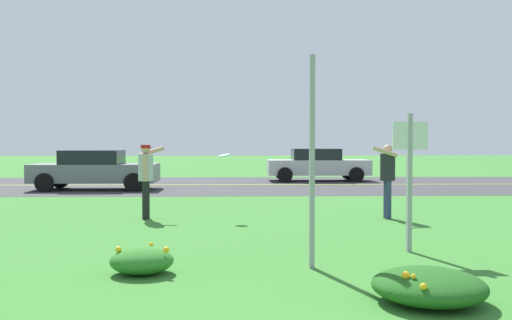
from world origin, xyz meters
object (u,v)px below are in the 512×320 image
Objects in this scene: person_thrower_red_cap_gray_shirt at (146,174)px; person_catcher_dark_shirt at (387,174)px; car_silver_center_right at (317,164)px; car_gray_center_left at (95,170)px; sign_post_near_path at (312,162)px; sign_post_by_roadside at (410,168)px; frisbee_pale_blue at (224,155)px.

person_catcher_dark_shirt reaches higher than person_thrower_red_cap_gray_shirt.
car_gray_center_left is at bearing -153.01° from car_silver_center_right.
car_silver_center_right is at bearing 89.43° from person_catcher_dark_shirt.
sign_post_near_path reaches higher than car_silver_center_right.
sign_post_near_path is 2.05m from sign_post_by_roadside.
frisbee_pale_blue is at bearing 104.42° from sign_post_near_path.
car_gray_center_left is (-8.00, 12.24, -0.61)m from sign_post_by_roadside.
person_catcher_dark_shirt is at bearing -90.57° from car_silver_center_right.
car_silver_center_right is at bearing 65.87° from person_thrower_red_cap_gray_shirt.
sign_post_by_roadside reaches higher than frisbee_pale_blue.
frisbee_pale_blue reaches higher than car_silver_center_right.
car_gray_center_left is at bearing 121.27° from frisbee_pale_blue.
car_gray_center_left is (-4.94, 8.14, -0.71)m from frisbee_pale_blue.
person_catcher_dark_shirt is at bearing -1.18° from person_thrower_red_cap_gray_shirt.
person_thrower_red_cap_gray_shirt is at bearing 139.56° from sign_post_by_roadside.
person_catcher_dark_shirt is 12.72m from car_silver_center_right.
car_silver_center_right is (0.81, 16.73, -0.61)m from sign_post_by_roadside.
person_catcher_dark_shirt is at bearing 65.10° from sign_post_near_path.
sign_post_near_path is 5.69m from person_catcher_dark_shirt.
car_gray_center_left is (-6.29, 13.37, -0.74)m from sign_post_near_path.
sign_post_by_roadside is at bearing -56.85° from car_gray_center_left.
person_thrower_red_cap_gray_shirt is 1.00× the size of person_catcher_dark_shirt.
car_silver_center_right is (2.51, 17.86, -0.74)m from sign_post_near_path.
frisbee_pale_blue is at bearing 126.66° from sign_post_by_roadside.
sign_post_near_path is 0.66× the size of car_silver_center_right.
person_catcher_dark_shirt reaches higher than car_gray_center_left.
person_catcher_dark_shirt is (0.68, 4.01, -0.33)m from sign_post_by_roadside.
car_gray_center_left is (-3.16, 8.12, -0.30)m from person_thrower_red_cap_gray_shirt.
frisbee_pale_blue is at bearing -0.77° from person_thrower_red_cap_gray_shirt.
person_catcher_dark_shirt is at bearing -1.38° from frisbee_pale_blue.
car_gray_center_left is (-8.68, 8.23, -0.28)m from person_catcher_dark_shirt.
sign_post_by_roadside is 14.63m from car_gray_center_left.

